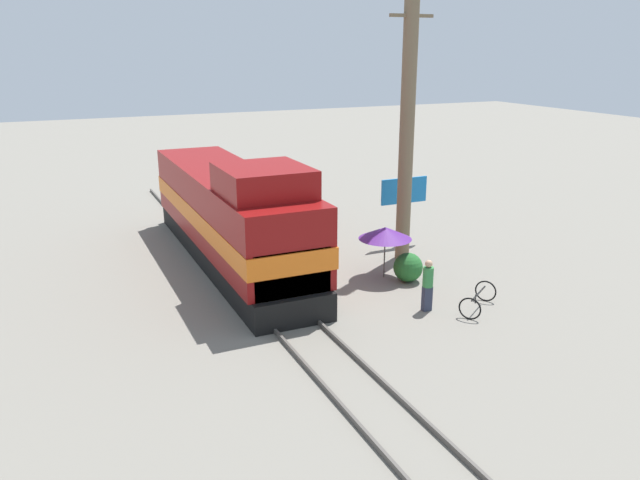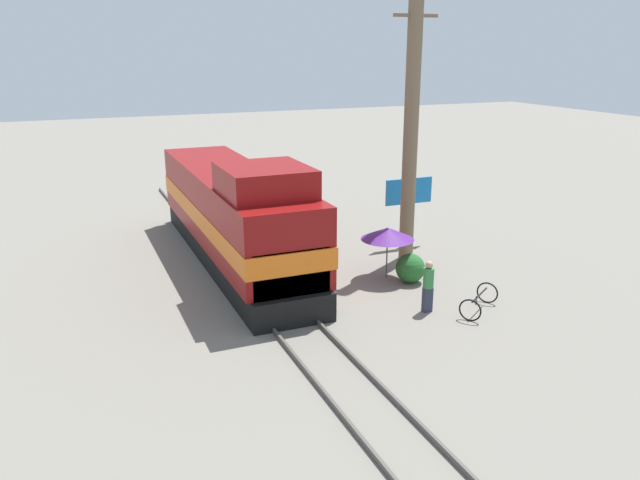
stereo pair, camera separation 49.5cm
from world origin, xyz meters
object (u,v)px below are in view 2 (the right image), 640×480
at_px(utility_pole, 411,127).
at_px(bicycle, 479,301).
at_px(vendor_umbrella, 388,233).
at_px(person_bystander, 428,284).
at_px(billboard_sign, 409,195).
at_px(locomotive, 236,216).

xyz_separation_m(utility_pole, bicycle, (-0.52, -5.48, -4.90)).
height_order(vendor_umbrella, person_bystander, vendor_umbrella).
bearing_deg(billboard_sign, utility_pole, -121.88).
relative_size(vendor_umbrella, person_bystander, 1.13).
relative_size(vendor_umbrella, bicycle, 1.05).
relative_size(locomotive, utility_pole, 1.31).
distance_m(billboard_sign, person_bystander, 7.19).
xyz_separation_m(vendor_umbrella, billboard_sign, (2.75, 3.19, 0.48)).
distance_m(utility_pole, person_bystander, 6.80).
bearing_deg(person_bystander, locomotive, 122.23).
bearing_deg(billboard_sign, person_bystander, -115.23).
xyz_separation_m(billboard_sign, bicycle, (-1.50, -7.07, -1.81)).
height_order(utility_pole, bicycle, utility_pole).
xyz_separation_m(billboard_sign, person_bystander, (-3.02, -6.41, -1.25)).
bearing_deg(bicycle, billboard_sign, 132.97).
distance_m(vendor_umbrella, bicycle, 4.28).
xyz_separation_m(utility_pole, person_bystander, (-2.03, -4.82, -4.34)).
bearing_deg(vendor_umbrella, utility_pole, 42.43).
bearing_deg(billboard_sign, locomotive, 176.30).
relative_size(locomotive, vendor_umbrella, 7.07).
height_order(locomotive, billboard_sign, locomotive).
bearing_deg(billboard_sign, vendor_umbrella, -130.67).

